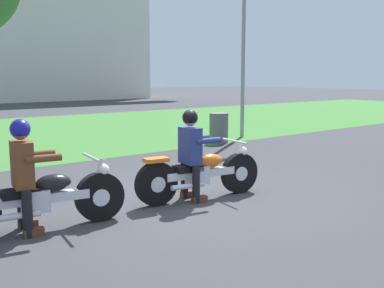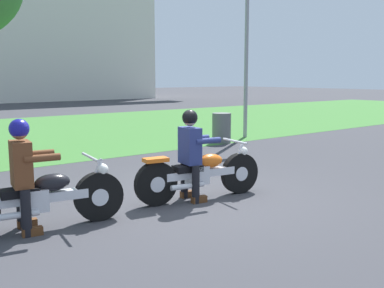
# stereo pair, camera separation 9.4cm
# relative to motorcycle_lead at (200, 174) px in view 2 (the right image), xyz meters

# --- Properties ---
(ground) EXTENTS (120.00, 120.00, 0.00)m
(ground) POSITION_rel_motorcycle_lead_xyz_m (-0.19, 0.14, -0.40)
(ground) COLOR #38383D
(grass_verge) EXTENTS (60.00, 12.00, 0.01)m
(grass_verge) POSITION_rel_motorcycle_lead_xyz_m (-0.19, 10.07, -0.40)
(grass_verge) COLOR #3D7533
(grass_verge) RESTS_ON ground
(motorcycle_lead) EXTENTS (2.17, 0.68, 0.89)m
(motorcycle_lead) POSITION_rel_motorcycle_lead_xyz_m (0.00, 0.00, 0.00)
(motorcycle_lead) COLOR black
(motorcycle_lead) RESTS_ON ground
(rider_lead) EXTENTS (0.60, 0.52, 1.41)m
(rider_lead) POSITION_rel_motorcycle_lead_xyz_m (-0.17, 0.03, 0.42)
(rider_lead) COLOR black
(rider_lead) RESTS_ON ground
(motorcycle_follow) EXTENTS (2.19, 0.69, 0.89)m
(motorcycle_follow) POSITION_rel_motorcycle_lead_xyz_m (-2.50, 0.13, -0.00)
(motorcycle_follow) COLOR black
(motorcycle_follow) RESTS_ON ground
(rider_follow) EXTENTS (0.60, 0.52, 1.41)m
(rider_follow) POSITION_rel_motorcycle_lead_xyz_m (-2.66, 0.16, 0.42)
(rider_follow) COLOR black
(rider_follow) RESTS_ON ground
(streetlight_pole) EXTENTS (0.96, 0.20, 6.28)m
(streetlight_pole) POSITION_rel_motorcycle_lead_xyz_m (5.88, 4.76, 3.47)
(streetlight_pole) COLOR gray
(streetlight_pole) RESTS_ON ground
(trash_can) EXTENTS (0.55, 0.55, 0.86)m
(trash_can) POSITION_rel_motorcycle_lead_xyz_m (4.39, 4.34, 0.03)
(trash_can) COLOR #595E5B
(trash_can) RESTS_ON ground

